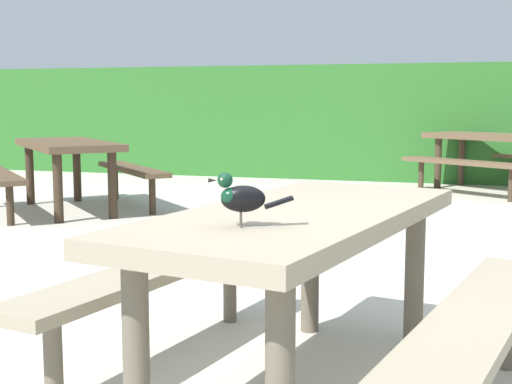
% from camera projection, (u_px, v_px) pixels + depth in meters
% --- Properties ---
extents(hedge_wall, '(28.00, 1.81, 1.69)m').
position_uv_depth(hedge_wall, '(444.00, 122.00, 10.79)').
color(hedge_wall, '#2D6B28').
rests_on(hedge_wall, ground).
extents(picnic_table_foreground, '(1.99, 2.02, 0.74)m').
position_uv_depth(picnic_table_foreground, '(299.00, 255.00, 2.81)').
color(picnic_table_foreground, gray).
rests_on(picnic_table_foreground, ground).
extents(bird_grackle, '(0.27, 0.14, 0.18)m').
position_uv_depth(bird_grackle, '(240.00, 197.00, 2.37)').
color(bird_grackle, black).
rests_on(bird_grackle, picnic_table_foreground).
extents(picnic_table_mid_left, '(2.36, 2.35, 0.74)m').
position_uv_depth(picnic_table_mid_left, '(497.00, 148.00, 9.10)').
color(picnic_table_mid_left, brown).
rests_on(picnic_table_mid_left, ground).
extents(picnic_table_far_centre, '(2.40, 2.40, 0.74)m').
position_uv_depth(picnic_table_far_centre, '(68.00, 159.00, 7.50)').
color(picnic_table_far_centre, brown).
rests_on(picnic_table_far_centre, ground).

